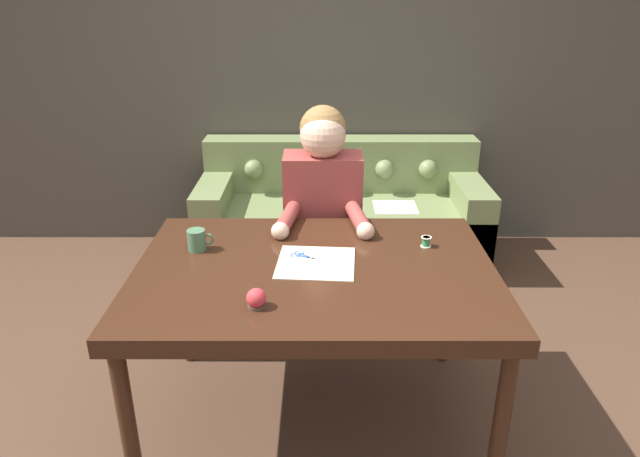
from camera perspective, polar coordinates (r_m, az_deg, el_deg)
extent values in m
plane|color=#4C3323|center=(2.67, -0.99, -19.11)|extent=(16.00, 16.00, 0.00)
cube|color=#474238|center=(4.10, -0.59, 16.19)|extent=(8.00, 0.06, 2.60)
cube|color=#381E11|center=(2.28, -0.43, -4.64)|extent=(1.43, 1.03, 0.07)
cylinder|color=#381E11|center=(2.24, -18.52, -18.61)|extent=(0.06, 0.06, 0.70)
cylinder|color=#381E11|center=(2.22, 17.62, -18.74)|extent=(0.06, 0.06, 0.70)
cylinder|color=#381E11|center=(2.94, -13.29, -6.99)|extent=(0.06, 0.06, 0.70)
cylinder|color=#381E11|center=(2.94, 12.67, -7.03)|extent=(0.06, 0.06, 0.70)
cube|color=olive|center=(3.96, 2.19, -0.35)|extent=(1.91, 0.79, 0.44)
cube|color=olive|center=(4.09, 2.14, 6.48)|extent=(1.91, 0.22, 0.37)
cube|color=olive|center=(3.99, -10.16, 0.72)|extent=(0.20, 0.79, 0.60)
cube|color=olive|center=(4.05, 14.38, 0.69)|extent=(0.20, 0.79, 0.60)
sphere|color=olive|center=(3.99, -6.55, 5.91)|extent=(0.13, 0.13, 0.13)
sphere|color=olive|center=(3.96, -2.19, 5.95)|extent=(0.13, 0.13, 0.13)
sphere|color=olive|center=(3.96, 2.20, 5.94)|extent=(0.13, 0.13, 0.13)
sphere|color=olive|center=(3.99, 6.56, 5.91)|extent=(0.13, 0.13, 0.13)
sphere|color=olive|center=(4.03, 10.85, 5.84)|extent=(0.13, 0.13, 0.13)
cube|color=white|center=(3.81, 7.63, 2.12)|extent=(0.28, 0.26, 0.00)
cylinder|color=#33281E|center=(3.11, 0.33, -6.76)|extent=(0.28, 0.28, 0.49)
cube|color=#993D38|center=(2.89, 0.35, 2.16)|extent=(0.39, 0.22, 0.55)
sphere|color=#DBAD8E|center=(2.76, 0.37, 9.27)|extent=(0.22, 0.22, 0.22)
sphere|color=olive|center=(2.78, 0.37, 9.96)|extent=(0.22, 0.22, 0.22)
cylinder|color=#993D38|center=(2.64, -3.21, 0.99)|extent=(0.12, 0.30, 0.07)
sphere|color=#DBAD8E|center=(2.51, -3.93, -0.25)|extent=(0.08, 0.08, 0.08)
cylinder|color=#993D38|center=(2.64, 3.96, 0.98)|extent=(0.11, 0.30, 0.07)
sphere|color=#DBAD8E|center=(2.51, 4.66, -0.26)|extent=(0.08, 0.08, 0.08)
cube|color=beige|center=(2.30, -0.34, -3.44)|extent=(0.33, 0.32, 0.00)
cube|color=silver|center=(2.31, 0.35, -3.21)|extent=(0.10, 0.05, 0.00)
cube|color=#2D569E|center=(2.34, -1.61, -2.86)|extent=(0.07, 0.03, 0.00)
torus|color=#2D569E|center=(2.36, -2.38, -2.73)|extent=(0.04, 0.04, 0.01)
cube|color=silver|center=(2.30, 0.11, -3.38)|extent=(0.09, 0.08, 0.00)
cube|color=#2D569E|center=(2.35, -1.45, -2.75)|extent=(0.06, 0.05, 0.00)
torus|color=#2D569E|center=(2.37, -2.05, -2.51)|extent=(0.04, 0.04, 0.01)
cylinder|color=silver|center=(2.33, -0.84, -3.00)|extent=(0.01, 0.01, 0.01)
cylinder|color=#47704C|center=(2.45, -12.16, -1.13)|extent=(0.08, 0.08, 0.09)
torus|color=#47704C|center=(2.44, -11.02, -1.04)|extent=(0.05, 0.01, 0.05)
cylinder|color=#338C4C|center=(2.47, 10.64, -1.32)|extent=(0.03, 0.03, 0.04)
cylinder|color=beige|center=(2.46, 10.67, -0.88)|extent=(0.04, 0.04, 0.00)
cylinder|color=beige|center=(2.48, 10.60, -1.75)|extent=(0.04, 0.04, 0.00)
cylinder|color=#4C3828|center=(2.01, -6.27, -7.68)|extent=(0.06, 0.06, 0.01)
sphere|color=red|center=(1.99, -6.31, -6.92)|extent=(0.07, 0.07, 0.07)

